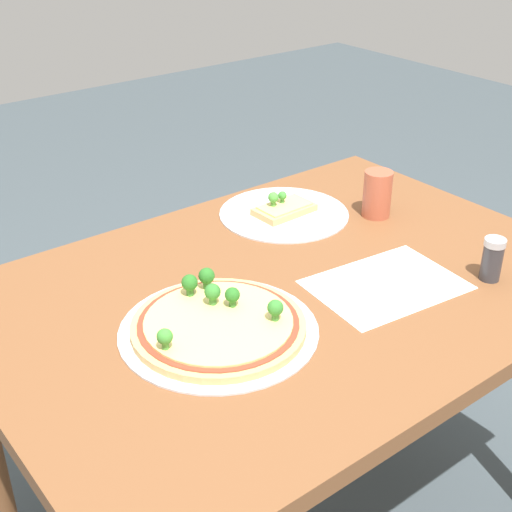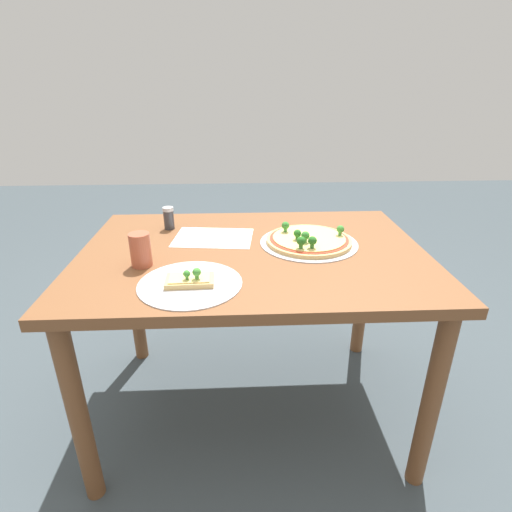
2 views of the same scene
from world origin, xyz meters
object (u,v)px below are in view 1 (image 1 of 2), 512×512
object	(u,v)px
dining_table	(289,323)
condiment_shaker	(492,259)
pizza_tray_slice	(284,211)
drinking_cup	(377,194)
pizza_tray_whole	(218,324)

from	to	relation	value
dining_table	condiment_shaker	xyz separation A→B (m)	(-0.33, 0.23, 0.14)
pizza_tray_slice	condiment_shaker	xyz separation A→B (m)	(-0.13, 0.49, 0.04)
pizza_tray_slice	drinking_cup	bearing A→B (deg)	140.66
dining_table	pizza_tray_slice	world-z (taller)	pizza_tray_slice
dining_table	drinking_cup	world-z (taller)	drinking_cup
pizza_tray_slice	drinking_cup	world-z (taller)	drinking_cup
drinking_cup	pizza_tray_slice	bearing A→B (deg)	-39.34
pizza_tray_slice	dining_table	bearing A→B (deg)	52.33
dining_table	pizza_tray_whole	size ratio (longest dim) A/B	3.39
drinking_cup	condiment_shaker	size ratio (longest dim) A/B	1.23
dining_table	condiment_shaker	distance (m)	0.43
dining_table	pizza_tray_whole	world-z (taller)	pizza_tray_whole
pizza_tray_slice	condiment_shaker	world-z (taller)	condiment_shaker
drinking_cup	condiment_shaker	distance (m)	0.35
dining_table	condiment_shaker	size ratio (longest dim) A/B	13.53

